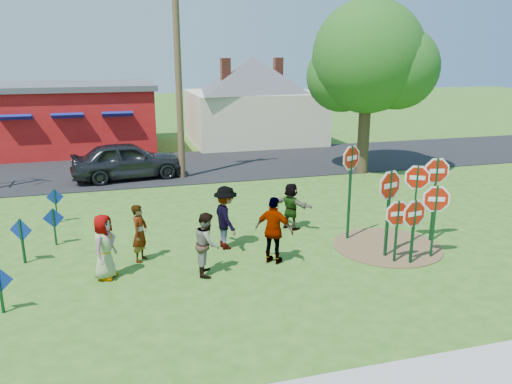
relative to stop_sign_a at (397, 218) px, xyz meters
The scene contains 24 objects.
ground 4.77m from the stop_sign_a, 153.14° to the left, with size 120.00×120.00×0.00m, color #2F5E1A.
road 14.23m from the stop_sign_a, 106.79° to the left, with size 120.00×7.50×0.04m, color black.
dirt_patch 1.71m from the stop_sign_a, 69.36° to the left, with size 3.20×3.20×0.03m, color brown.
red_building 22.25m from the stop_sign_a, 115.56° to the left, with size 9.40×7.69×3.90m.
cream_house 20.19m from the stop_sign_a, 86.00° to the left, with size 9.40×9.40×6.50m.
stop_sign_a is the anchor object (origin of this frame).
stop_sign_b 2.26m from the stop_sign_a, 103.39° to the left, with size 0.94×0.46×3.10m.
stop_sign_c 1.91m from the stop_sign_a, 42.88° to the left, with size 0.89×0.51×2.54m.
stop_sign_d 2.33m from the stop_sign_a, 30.70° to the left, with size 1.06×0.19×2.76m.
stop_sign_e 0.43m from the stop_sign_a, 28.53° to the right, with size 1.03×0.19×1.97m.
stop_sign_f 1.22m from the stop_sign_a, ahead, with size 0.97×0.37×2.24m.
stop_sign_g 0.71m from the stop_sign_a, 95.91° to the left, with size 1.08×0.37×2.67m.
blue_diamond_b 10.24m from the stop_sign_a, 164.79° to the left, with size 0.60×0.28×1.30m.
blue_diamond_c 9.98m from the stop_sign_a, 157.08° to the left, with size 0.62×0.08×1.17m.
blue_diamond_d 11.15m from the stop_sign_a, 147.09° to the left, with size 0.57×0.06×1.20m.
person_a 7.77m from the stop_sign_a, behind, with size 0.84×0.55×1.72m, color #4E639B.
person_b 7.06m from the stop_sign_a, 163.46° to the left, with size 0.59×0.39×1.63m, color #25766E.
person_c 5.18m from the stop_sign_a, behind, with size 0.81×0.63×1.67m, color brown.
person_d 4.86m from the stop_sign_a, 151.82° to the left, with size 1.22×0.70×1.89m, color #39383E.
person_e 3.36m from the stop_sign_a, 164.96° to the left, with size 1.11×0.46×1.89m, color #4C3160.
person_f 3.88m from the stop_sign_a, 118.91° to the left, with size 1.44×0.46×1.55m, color #265931.
suv 13.55m from the stop_sign_a, 120.20° to the left, with size 2.00×4.96×1.69m, color #303035.
utility_pole 12.64m from the stop_sign_a, 111.38° to the left, with size 2.34×0.30×9.54m.
leafy_tree 11.51m from the stop_sign_a, 67.01° to the left, with size 5.64×5.14×8.01m.
Camera 1 is at (-3.03, -13.39, 5.62)m, focal length 35.00 mm.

